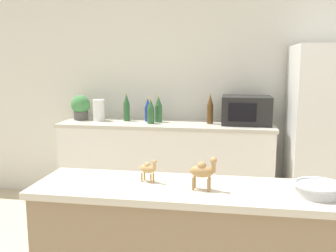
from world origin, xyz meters
TOP-DOWN VIEW (x-y plane):
  - wall_back at (0.00, 2.73)m, footprint 8.00×0.06m
  - back_counter at (-0.51, 2.40)m, footprint 2.18×0.63m
  - potted_plant at (-1.45, 2.44)m, footprint 0.20×0.20m
  - paper_towel_roll at (-1.23, 2.39)m, footprint 0.12×0.12m
  - microwave at (0.30, 2.42)m, footprint 0.48×0.37m
  - back_bottle_0 at (-0.71, 2.44)m, footprint 0.07×0.07m
  - back_bottle_1 at (-0.65, 2.30)m, footprint 0.07×0.07m
  - back_bottle_2 at (-0.59, 2.41)m, footprint 0.07×0.07m
  - back_bottle_3 at (-0.06, 2.39)m, footprint 0.06×0.06m
  - back_bottle_4 at (-0.94, 2.44)m, footprint 0.07×0.07m
  - fruit_bowl at (0.55, 0.39)m, footprint 0.23×0.23m
  - camel_figurine at (0.01, 0.38)m, footprint 0.13×0.07m
  - camel_figurine_second at (-0.27, 0.46)m, footprint 0.10×0.07m

SIDE VIEW (x-z plane):
  - back_counter at x=-0.51m, z-range 0.00..0.94m
  - fruit_bowl at x=0.55m, z-range 0.93..0.99m
  - camel_figurine_second at x=-0.27m, z-range 0.94..1.06m
  - camel_figurine at x=0.01m, z-range 0.94..1.11m
  - paper_towel_roll at x=-1.23m, z-range 0.93..1.16m
  - back_bottle_0 at x=-0.71m, z-range 0.93..1.17m
  - back_bottle_1 at x=-0.65m, z-range 0.93..1.18m
  - back_bottle_2 at x=-0.59m, z-range 0.93..1.20m
  - potted_plant at x=-1.45m, z-range 0.94..1.21m
  - microwave at x=0.30m, z-range 0.93..1.21m
  - back_bottle_4 at x=-0.94m, z-range 0.93..1.22m
  - back_bottle_3 at x=-0.06m, z-range 0.93..1.23m
  - wall_back at x=0.00m, z-range 0.00..2.55m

